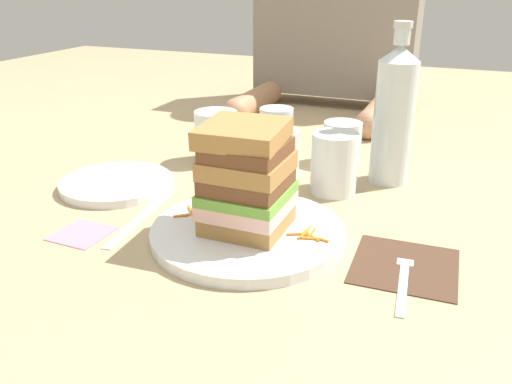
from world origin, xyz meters
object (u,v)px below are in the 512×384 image
water_bottle (394,114)px  side_plate (117,183)px  fork (404,272)px  napkin_pink (82,233)px  empty_tumbler_3 (216,136)px  main_plate (248,232)px  napkin_dark (405,265)px  empty_tumbler_2 (279,153)px  sandwich (247,179)px  knife (138,219)px  diner_across (336,9)px  empty_tumbler_1 (342,142)px  juice_glass (334,167)px  empty_tumbler_0 (276,134)px

water_bottle → side_plate: water_bottle is taller
fork → napkin_pink: size_ratio=2.34×
empty_tumbler_3 → side_plate: empty_tumbler_3 is taller
empty_tumbler_3 → main_plate: bearing=-56.4°
napkin_dark → empty_tumbler_3: size_ratio=1.34×
water_bottle → napkin_dark: bearing=-76.4°
empty_tumbler_2 → empty_tumbler_3: (-0.14, 0.03, 0.01)m
sandwich → side_plate: size_ratio=0.78×
knife → diner_across: size_ratio=0.36×
empty_tumbler_2 → napkin_pink: bearing=-118.6°
water_bottle → empty_tumbler_2: 0.20m
water_bottle → diner_across: (-0.24, 0.52, 0.13)m
sandwich → knife: bearing=-176.9°
sandwich → napkin_dark: size_ratio=1.13×
empty_tumbler_1 → napkin_dark: bearing=-64.4°
empty_tumbler_2 → side_plate: size_ratio=0.44×
main_plate → juice_glass: (0.07, 0.20, 0.03)m
knife → empty_tumbler_0: (0.09, 0.33, 0.05)m
sandwich → empty_tumbler_0: size_ratio=1.46×
side_plate → main_plate: bearing=-16.9°
fork → empty_tumbler_3: 0.49m
knife → empty_tumbler_3: empty_tumbler_3 is taller
main_plate → empty_tumbler_0: size_ratio=2.66×
juice_glass → empty_tumbler_3: 0.25m
knife → napkin_pink: 0.08m
side_plate → knife: bearing=-41.3°
sandwich → main_plate: bearing=-12.4°
diner_across → main_plate: bearing=-83.2°
sandwich → fork: size_ratio=0.87×
empty_tumbler_1 → knife: bearing=-120.5°
diner_across → sandwich: bearing=-83.2°
juice_glass → water_bottle: water_bottle is taller
sandwich → knife: sandwich is taller
fork → water_bottle: bearing=102.9°
empty_tumbler_2 → diner_across: diner_across is taller
juice_glass → side_plate: size_ratio=0.54×
sandwich → empty_tumbler_1: 0.36m
knife → water_bottle: 0.44m
knife → empty_tumbler_2: size_ratio=2.44×
sandwich → napkin_dark: sandwich is taller
napkin_dark → sandwich: bearing=-179.1°
juice_glass → water_bottle: bearing=48.5°
juice_glass → empty_tumbler_2: bearing=159.9°
water_bottle → diner_across: bearing=114.6°
knife → water_bottle: (0.31, 0.29, 0.12)m
empty_tumbler_0 → empty_tumbler_2: empty_tumbler_0 is taller
main_plate → empty_tumbler_1: (0.04, 0.35, 0.03)m
fork → empty_tumbler_3: (-0.39, 0.29, 0.04)m
empty_tumbler_0 → water_bottle: bearing=-9.8°
side_plate → empty_tumbler_1: bearing=40.2°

